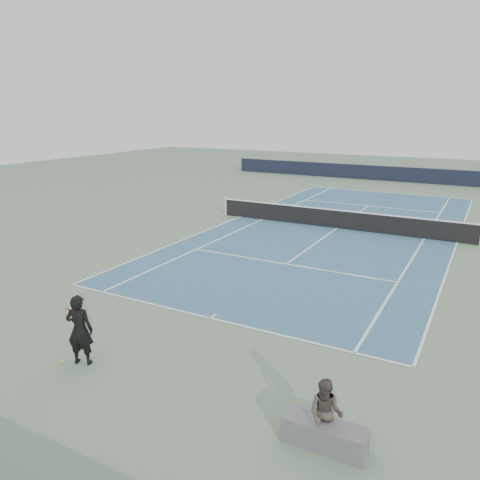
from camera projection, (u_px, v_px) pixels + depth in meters
The scene contains 7 objects.
ground at pixel (337, 228), 23.27m from camera, with size 80.00×80.00×0.00m, color slate.
court_surface at pixel (337, 228), 23.27m from camera, with size 10.97×23.77×0.01m, color #366481.
tennis_net at pixel (337, 219), 23.13m from camera, with size 12.90×0.10×1.07m.
windscreen_far at pixel (403, 175), 38.25m from camera, with size 30.00×0.25×1.20m, color black.
tennis_player at pixel (80, 330), 10.67m from camera, with size 0.83×0.66×1.69m.
tennis_ball at pixel (63, 361), 10.90m from camera, with size 0.06×0.06×0.06m, color #D0E02D.
spectator_bench at pixel (325, 424), 8.07m from camera, with size 1.51×0.58×1.29m.
Camera 1 is at (6.54, -22.14, 5.68)m, focal length 35.00 mm.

